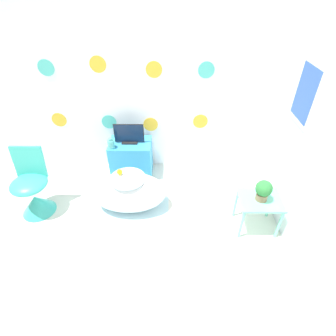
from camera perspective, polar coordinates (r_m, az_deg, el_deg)
The scene contains 12 objects.
ground_plane at distance 2.89m, azimuth -12.39°, elevation -24.50°, with size 12.00×12.00×0.00m, color silver.
wall_back_dotted at distance 3.67m, azimuth -8.98°, elevation 17.69°, with size 4.80×0.05×2.60m.
wall_right at distance 2.97m, azimuth 27.74°, elevation 8.97°, with size 0.06×3.09×2.60m.
rug at distance 3.45m, azimuth -8.68°, elevation -9.84°, with size 1.04×0.88×0.01m.
bathtub at distance 3.38m, azimuth -8.46°, elevation -5.20°, with size 0.94×0.54×0.50m.
rubber_duck at distance 3.25m, azimuth -10.52°, elevation -0.80°, with size 0.07×0.08×0.08m.
chair at distance 3.67m, azimuth -27.22°, elevation -5.00°, with size 0.44×0.44×0.87m.
tv_cabinet at distance 3.91m, azimuth -7.94°, elevation 2.12°, with size 0.59×0.42×0.55m.
tv at distance 3.70m, azimuth -8.46°, elevation 7.19°, with size 0.42×0.12×0.29m.
vase at distance 3.66m, azimuth -12.31°, elevation 5.17°, with size 0.09×0.09×0.15m.
side_table at distance 3.19m, azimuth 19.25°, elevation -7.42°, with size 0.48×0.39×0.45m.
potted_plant_left at distance 3.05m, azimuth 20.07°, elevation -4.51°, with size 0.18×0.18×0.26m.
Camera 1 is at (0.58, -1.31, 2.52)m, focal length 28.00 mm.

